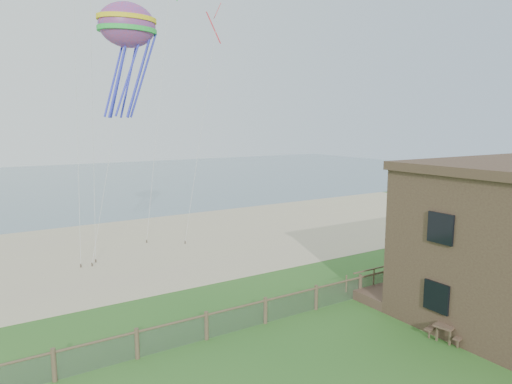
# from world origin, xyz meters

# --- Properties ---
(sand_beach) EXTENTS (72.00, 20.00, 0.02)m
(sand_beach) POSITION_xyz_m (0.00, 22.00, 0.00)
(sand_beach) COLOR #C3B68D
(sand_beach) RESTS_ON ground
(ocean) EXTENTS (160.00, 68.00, 0.02)m
(ocean) POSITION_xyz_m (0.00, 66.00, 0.00)
(ocean) COLOR slate
(ocean) RESTS_ON ground
(chainlink_fence) EXTENTS (36.20, 0.20, 1.25)m
(chainlink_fence) POSITION_xyz_m (0.00, 6.00, 0.55)
(chainlink_fence) COLOR #4A382A
(chainlink_fence) RESTS_ON ground
(motel_deck) EXTENTS (15.00, 2.00, 0.50)m
(motel_deck) POSITION_xyz_m (13.00, 5.00, 0.25)
(motel_deck) COLOR brown
(motel_deck) RESTS_ON ground
(picnic_table) EXTENTS (2.25, 1.88, 0.84)m
(picnic_table) POSITION_xyz_m (6.02, 0.60, 0.42)
(picnic_table) COLOR brown
(picnic_table) RESTS_ON ground
(octopus_kite) EXTENTS (3.86, 3.12, 7.01)m
(octopus_kite) POSITION_xyz_m (-2.80, 16.08, 12.87)
(octopus_kite) COLOR red
(kite_red) EXTENTS (1.75, 1.41, 2.18)m
(kite_red) POSITION_xyz_m (3.49, 17.09, 15.85)
(kite_red) COLOR red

